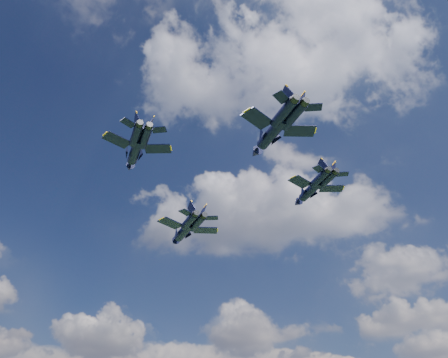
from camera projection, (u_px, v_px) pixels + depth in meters
jet_lead at (184, 232)px, 97.54m from camera, size 15.00×16.48×4.30m
jet_left at (135, 152)px, 76.84m from camera, size 12.20×14.79×3.72m
jet_right at (309, 191)px, 89.82m from camera, size 12.58×15.22×3.83m
jet_slot at (271, 134)px, 68.50m from camera, size 13.30×15.21×3.90m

